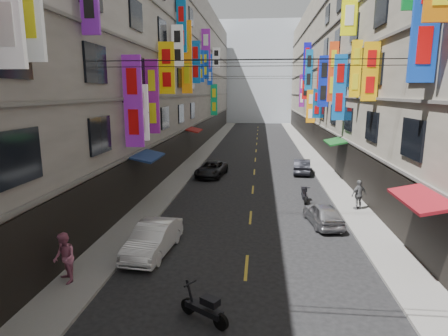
% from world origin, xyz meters
% --- Properties ---
extents(sidewalk_left, '(2.00, 90.00, 0.12)m').
position_xyz_m(sidewalk_left, '(-6.00, 42.00, 0.06)').
color(sidewalk_left, slate).
rests_on(sidewalk_left, ground).
extents(sidewalk_right, '(2.00, 90.00, 0.12)m').
position_xyz_m(sidewalk_right, '(6.00, 42.00, 0.06)').
color(sidewalk_right, slate).
rests_on(sidewalk_right, ground).
extents(building_row_left, '(10.14, 90.00, 19.00)m').
position_xyz_m(building_row_left, '(-11.99, 42.00, 9.49)').
color(building_row_left, gray).
rests_on(building_row_left, ground).
extents(building_row_right, '(10.14, 90.00, 19.00)m').
position_xyz_m(building_row_right, '(11.99, 42.00, 9.49)').
color(building_row_right, '#AAA18F').
rests_on(building_row_right, ground).
extents(haze_block, '(18.00, 8.00, 22.00)m').
position_xyz_m(haze_block, '(0.00, 92.00, 11.00)').
color(haze_block, silver).
rests_on(haze_block, ground).
extents(shop_signage, '(14.00, 55.00, 12.13)m').
position_xyz_m(shop_signage, '(-0.03, 35.17, 9.07)').
color(shop_signage, '#0E39A5').
rests_on(shop_signage, ground).
extents(street_awnings, '(13.99, 35.20, 0.41)m').
position_xyz_m(street_awnings, '(-1.26, 26.00, 3.00)').
color(street_awnings, '#12431B').
rests_on(street_awnings, ground).
extents(overhead_cables, '(14.00, 38.04, 1.24)m').
position_xyz_m(overhead_cables, '(0.00, 30.00, 8.80)').
color(overhead_cables, black).
rests_on(overhead_cables, ground).
extents(lane_markings, '(0.12, 80.20, 0.01)m').
position_xyz_m(lane_markings, '(0.00, 39.00, 0.00)').
color(lane_markings, gold).
rests_on(lane_markings, ground).
extents(scooter_crossing, '(1.58, 1.08, 1.14)m').
position_xyz_m(scooter_crossing, '(-1.11, 14.33, 0.44)').
color(scooter_crossing, black).
rests_on(scooter_crossing, ground).
extents(scooter_far_right, '(0.50, 1.80, 1.14)m').
position_xyz_m(scooter_far_right, '(3.28, 27.38, 0.44)').
color(scooter_far_right, black).
rests_on(scooter_far_right, ground).
extents(car_left_mid, '(1.78, 4.15, 1.33)m').
position_xyz_m(car_left_mid, '(-4.00, 18.93, 0.66)').
color(car_left_mid, white).
rests_on(car_left_mid, ground).
extents(car_left_far, '(2.54, 4.53, 1.20)m').
position_xyz_m(car_left_far, '(-3.46, 33.98, 0.60)').
color(car_left_far, black).
rests_on(car_left_far, ground).
extents(car_right_mid, '(1.90, 3.64, 1.18)m').
position_xyz_m(car_right_mid, '(3.75, 23.18, 0.59)').
color(car_right_mid, '#A3A3A8').
rests_on(car_right_mid, ground).
extents(car_right_far, '(1.70, 3.92, 1.25)m').
position_xyz_m(car_right_far, '(4.00, 35.82, 0.63)').
color(car_right_far, '#212228').
rests_on(car_right_far, ground).
extents(pedestrian_lfar, '(1.05, 1.07, 1.83)m').
position_xyz_m(pedestrian_lfar, '(-6.34, 15.99, 1.03)').
color(pedestrian_lfar, '#C46788').
rests_on(pedestrian_lfar, sidewalk_left).
extents(pedestrian_rfar, '(1.17, 0.99, 1.73)m').
position_xyz_m(pedestrian_rfar, '(6.15, 25.72, 0.98)').
color(pedestrian_rfar, '#5E5F61').
rests_on(pedestrian_rfar, sidewalk_right).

